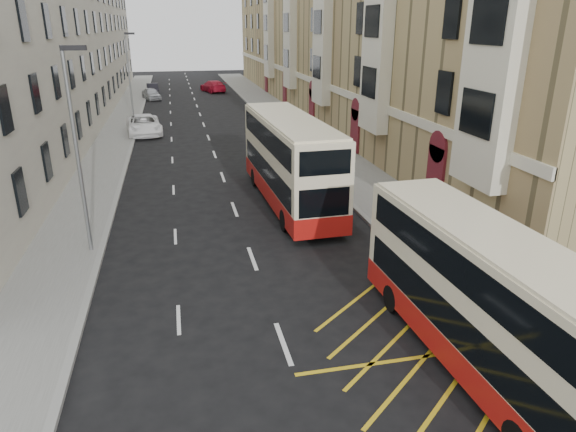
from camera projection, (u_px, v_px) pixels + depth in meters
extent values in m
cube|color=slate|center=(314.00, 142.00, 40.52)|extent=(4.00, 120.00, 0.15)
cube|color=slate|center=(109.00, 152.00, 37.39)|extent=(3.00, 120.00, 0.15)
cube|color=gray|center=(289.00, 144.00, 40.12)|extent=(0.25, 120.00, 0.15)
cube|color=gray|center=(130.00, 151.00, 37.69)|extent=(0.25, 120.00, 0.15)
cube|color=tan|center=(341.00, 38.00, 53.50)|extent=(10.00, 79.00, 15.00)
cube|color=beige|center=(294.00, 73.00, 53.71)|extent=(0.18, 79.00, 0.50)
cube|color=beige|center=(493.00, 61.00, 19.96)|extent=(0.80, 3.20, 10.00)
cube|color=beige|center=(377.00, 48.00, 30.93)|extent=(0.80, 3.20, 10.00)
cube|color=beige|center=(322.00, 42.00, 41.90)|extent=(0.80, 3.20, 10.00)
cube|color=beige|center=(290.00, 38.00, 52.87)|extent=(0.80, 3.20, 10.00)
cube|color=beige|center=(269.00, 35.00, 63.84)|extent=(0.80, 3.20, 10.00)
cube|color=maroon|center=(436.00, 176.00, 25.72)|extent=(0.20, 1.60, 3.00)
cube|color=maroon|center=(355.00, 131.00, 36.69)|extent=(0.20, 1.60, 3.00)
cube|color=maroon|center=(312.00, 106.00, 47.66)|extent=(0.20, 1.60, 3.00)
cube|color=maroon|center=(285.00, 91.00, 58.63)|extent=(0.20, 1.60, 3.00)
cube|color=maroon|center=(266.00, 80.00, 69.60)|extent=(0.20, 1.60, 3.00)
cube|color=beige|center=(51.00, 51.00, 48.08)|extent=(9.00, 79.00, 13.00)
cube|color=black|center=(564.00, 308.00, 14.26)|extent=(0.08, 0.08, 2.60)
cylinder|color=#AA0F01|center=(505.00, 327.00, 14.83)|extent=(0.06, 0.06, 1.00)
cylinder|color=#AA0F01|center=(449.00, 276.00, 17.80)|extent=(0.06, 0.06, 1.00)
cylinder|color=#AA0F01|center=(408.00, 240.00, 20.77)|extent=(0.06, 0.06, 1.00)
cube|color=#AA0F01|center=(450.00, 264.00, 17.63)|extent=(0.05, 6.50, 0.06)
cube|color=#AA0F01|center=(449.00, 275.00, 17.78)|extent=(0.05, 6.50, 0.06)
cylinder|color=gray|center=(77.00, 154.00, 19.72)|extent=(0.16, 0.16, 8.00)
cube|color=black|center=(73.00, 48.00, 18.43)|extent=(0.90, 0.18, 0.18)
cylinder|color=gray|center=(129.00, 78.00, 47.15)|extent=(0.16, 0.16, 8.00)
cube|color=black|center=(129.00, 33.00, 45.86)|extent=(0.90, 0.18, 0.18)
cube|color=beige|center=(484.00, 297.00, 13.56)|extent=(2.58, 9.92, 3.54)
cube|color=#AD1511|center=(477.00, 341.00, 14.04)|extent=(2.61, 9.95, 0.81)
cube|color=black|center=(482.00, 311.00, 13.71)|extent=(2.59, 9.13, 0.98)
cube|color=black|center=(489.00, 260.00, 13.18)|extent=(2.59, 9.13, 0.90)
cube|color=beige|center=(493.00, 234.00, 12.93)|extent=(2.48, 9.52, 0.11)
cube|color=black|center=(400.00, 240.00, 18.14)|extent=(1.90, 0.14, 1.16)
cube|color=black|center=(404.00, 190.00, 17.50)|extent=(1.57, 0.13, 0.40)
cylinder|color=black|center=(392.00, 298.00, 16.76)|extent=(0.28, 0.90, 0.90)
cylinder|color=black|center=(448.00, 291.00, 17.23)|extent=(0.28, 0.90, 0.90)
cube|color=beige|center=(290.00, 160.00, 26.09)|extent=(2.93, 11.34, 4.05)
cube|color=#AD1511|center=(290.00, 189.00, 26.64)|extent=(2.97, 11.38, 0.92)
cube|color=black|center=(290.00, 169.00, 26.26)|extent=(2.94, 10.44, 1.13)
cube|color=black|center=(290.00, 135.00, 25.65)|extent=(2.94, 10.44, 1.02)
cube|color=beige|center=(290.00, 119.00, 25.37)|extent=(2.82, 10.89, 0.12)
cube|color=black|center=(267.00, 144.00, 31.33)|extent=(2.18, 0.15, 1.33)
cube|color=black|center=(266.00, 110.00, 30.60)|extent=(1.79, 0.14, 0.46)
cube|color=black|center=(324.00, 203.00, 21.16)|extent=(2.18, 0.15, 1.23)
cylinder|color=black|center=(255.00, 177.00, 29.75)|extent=(0.32, 1.03, 1.02)
cylinder|color=black|center=(293.00, 175.00, 30.29)|extent=(0.32, 1.03, 1.02)
cylinder|color=black|center=(285.00, 220.00, 23.21)|extent=(0.32, 1.03, 1.02)
cylinder|color=black|center=(334.00, 216.00, 23.75)|extent=(0.32, 1.03, 1.02)
imported|color=black|center=(499.00, 301.00, 15.56)|extent=(1.06, 0.79, 1.67)
imported|color=white|center=(144.00, 125.00, 43.52)|extent=(3.30, 6.13, 1.63)
imported|color=#A9ACB1|center=(151.00, 94.00, 63.46)|extent=(2.77, 4.54, 1.45)
imported|color=black|center=(153.00, 89.00, 68.89)|extent=(1.76, 4.24, 1.37)
imported|color=#A50E23|center=(213.00, 86.00, 70.74)|extent=(3.62, 5.87, 1.59)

